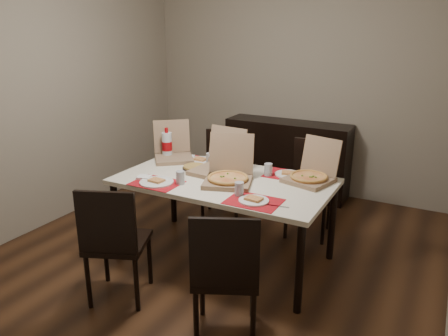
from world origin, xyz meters
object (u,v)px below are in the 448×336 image
Objects in this scene: dining_table at (224,187)px; chair_near_right at (226,271)px; chair_far_right at (311,183)px; sideboard at (287,158)px; pizza_box_center at (229,176)px; chair_far_left at (223,170)px; dip_bowl at (237,171)px; chair_near_left at (114,240)px; soda_bottle at (167,145)px.

chair_near_right reaches higher than dining_table.
chair_far_right is at bearing 90.50° from chair_near_right.
pizza_box_center reaches higher than sideboard.
chair_far_left is at bearing -111.49° from sideboard.
pizza_box_center is at bearing -114.04° from chair_far_right.
pizza_box_center is 0.27m from dip_bowl.
chair_near_left is at bearing -118.09° from pizza_box_center.
soda_bottle is (-0.82, 0.09, 0.11)m from dip_bowl.
pizza_box_center is (0.54, -0.92, 0.30)m from chair_far_left.
chair_far_left is 0.75m from soda_bottle.
sideboard is at bearing 94.14° from dip_bowl.
chair_near_right is (0.61, -2.75, 0.06)m from sideboard.
dip_bowl is at bearing 113.08° from chair_near_right.
chair_far_left is at bearing 118.40° from dining_table.
soda_bottle reaches higher than chair_near_right.
dip_bowl is (0.12, -1.61, 0.32)m from sideboard.
chair_near_left is at bearing -72.56° from soda_bottle.
chair_far_left is 3.07× the size of soda_bottle.
chair_far_right is 1.09m from pizza_box_center.
chair_far_left is (-0.06, 1.80, 0.00)m from chair_near_left.
pizza_box_center is at bearing -79.69° from dip_bowl.
chair_far_right is 0.88m from dip_bowl.
dining_table is at bearing -87.10° from sideboard.
dip_bowl is at bearing -53.25° from chair_far_left.
dip_bowl is (0.49, -0.66, 0.26)m from chair_far_left.
chair_far_left is at bearing -177.74° from chair_far_right.
soda_bottle reaches higher than sideboard.
soda_bottle is (-0.39, 1.24, 0.37)m from chair_near_left.
pizza_box_center is (0.47, 0.89, 0.30)m from chair_near_left.
chair_near_right is (0.92, 0.00, 0.00)m from chair_near_left.
dining_table is at bearing 118.58° from chair_near_right.
soda_bottle is (-1.29, -0.60, 0.37)m from chair_far_right.
dining_table is 0.22m from dip_bowl.
sideboard is 1.02m from chair_far_left.
chair_far_right reaches higher than dining_table.
soda_bottle reaches higher than chair_far_left.
dining_table is at bearing 66.88° from chair_near_left.
dining_table is 5.95× the size of soda_bottle.
sideboard is 0.83× the size of dining_table.
chair_far_right is 3.07× the size of soda_bottle.
sideboard is 1.61× the size of chair_far_right.
dining_table is 0.15m from pizza_box_center.
pizza_box_center reaches higher than dip_bowl.
chair_near_left is at bearing -96.44° from sideboard.
chair_near_right is at bearing 0.05° from chair_near_left.
chair_near_left reaches higher than dining_table.
chair_far_right is at bearing 63.97° from chair_near_left.
soda_bottle is at bearing 157.78° from pizza_box_center.
chair_near_left is (-0.31, -2.76, 0.06)m from sideboard.
chair_far_left reaches higher than sideboard.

